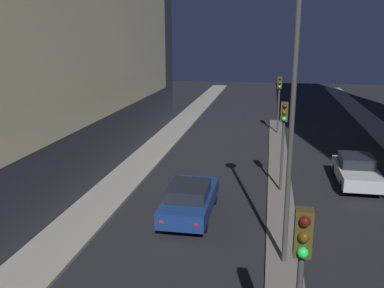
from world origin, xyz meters
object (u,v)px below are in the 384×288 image
at_px(traffic_light_far, 279,92).
at_px(car_right_lane, 356,171).
at_px(traffic_light_near, 301,267).
at_px(traffic_light_mid, 284,126).
at_px(car_left_lane, 190,199).
at_px(street_lamp, 296,52).

height_order(traffic_light_far, car_right_lane, traffic_light_far).
relative_size(traffic_light_near, traffic_light_far, 1.00).
height_order(traffic_light_mid, car_right_lane, traffic_light_mid).
bearing_deg(traffic_light_far, car_right_lane, -70.76).
distance_m(traffic_light_near, car_left_lane, 10.16).
xyz_separation_m(traffic_light_near, street_lamp, (0.00, 5.84, 3.62)).
height_order(traffic_light_near, traffic_light_far, same).
bearing_deg(traffic_light_far, traffic_light_mid, -90.00).
bearing_deg(traffic_light_near, car_left_lane, 112.49).
bearing_deg(street_lamp, car_right_lane, 66.29).
relative_size(car_left_lane, car_right_lane, 1.09).
bearing_deg(car_left_lane, street_lamp, -40.83).
bearing_deg(car_right_lane, traffic_light_near, -104.64).
bearing_deg(car_right_lane, street_lamp, -113.71).
xyz_separation_m(traffic_light_mid, traffic_light_far, (0.00, 12.63, 0.00)).
relative_size(traffic_light_mid, car_left_lane, 0.92).
relative_size(traffic_light_mid, traffic_light_far, 1.00).
bearing_deg(traffic_light_far, street_lamp, -90.00).
distance_m(traffic_light_mid, traffic_light_far, 12.63).
bearing_deg(traffic_light_mid, car_right_lane, 26.03).
relative_size(traffic_light_near, car_left_lane, 0.92).
relative_size(traffic_light_near, street_lamp, 0.46).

